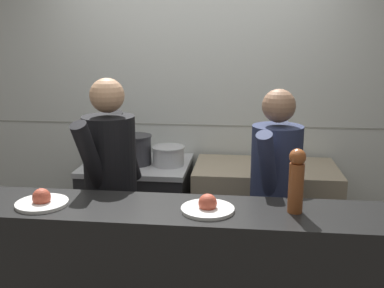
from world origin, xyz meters
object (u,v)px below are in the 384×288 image
Objects in this scene: sauce_pot at (135,149)px; pepper_mill at (296,179)px; plated_dish_main at (42,201)px; chef_head_cook at (111,190)px; braising_pot at (168,155)px; chef_sous at (275,197)px; plated_dish_appetiser at (208,207)px; oven_range at (139,214)px; stock_pot at (109,150)px.

pepper_mill is at bearing -47.54° from sauce_pot.
plated_dish_main is 0.62m from chef_head_cook.
braising_pot is 0.76m from chef_head_cook.
chef_sous is (1.27, 0.66, -0.17)m from plated_dish_main.
chef_sous is at bearing 59.15° from plated_dish_appetiser.
chef_sous reaches higher than sauce_pot.
stock_pot reaches higher than oven_range.
pepper_mill is (1.13, -1.27, 0.75)m from oven_range.
chef_sous is at bearing 20.49° from chef_head_cook.
stock_pot is 1.92m from pepper_mill.
stock_pot is 1.38m from plated_dish_main.
braising_pot is at bearing -0.26° from sauce_pot.
plated_dish_main is at bearing -133.48° from chef_sous.
plated_dish_main reaches higher than oven_range.
sauce_pot is (0.25, -0.09, 0.04)m from stock_pot.
plated_dish_appetiser is at bearing -61.59° from sauce_pot.
plated_dish_appetiser reaches higher than oven_range.
sauce_pot is 0.17× the size of chef_sous.
pepper_mill is at bearing -9.29° from chef_head_cook.
braising_pot is at bearing 85.56° from chef_head_cook.
plated_dish_main is (0.05, -1.38, 0.06)m from stock_pot.
plated_dish_main is (-0.20, -1.32, 0.60)m from oven_range.
sauce_pot is at bearing -93.78° from oven_range.
sauce_pot is at bearing 81.48° from plated_dish_main.
oven_range is 3.26× the size of plated_dish_main.
chef_head_cook is (-1.12, 0.52, -0.28)m from pepper_mill.
sauce_pot reaches higher than oven_range.
sauce_pot is 0.72m from chef_head_cook.
sauce_pot is at bearing 168.67° from chef_sous.
sauce_pot is at bearing 179.74° from braising_pot.
stock_pot is 1.65m from plated_dish_appetiser.
oven_range is 0.54× the size of chef_head_cook.
chef_sous is at bearing -30.17° from sauce_pot.
plated_dish_main reaches higher than stock_pot.
plated_dish_main is 0.17× the size of chef_head_cook.
braising_pot is at bearing 108.26° from plated_dish_appetiser.
plated_dish_appetiser reaches higher than braising_pot.
plated_dish_main is 1.44m from chef_sous.
pepper_mill is 0.21× the size of chef_sous.
braising_pot is at bearing -10.56° from stock_pot.
chef_head_cook is (0.25, -0.81, -0.07)m from stock_pot.
chef_sous is (1.32, -0.72, -0.10)m from stock_pot.
plated_dish_main is at bearing -87.82° from stock_pot.
oven_range is 0.89m from chef_head_cook.
oven_range is 3.26× the size of plated_dish_appetiser.
plated_dish_appetiser is 0.17× the size of chef_sous.
oven_range is 1.86m from pepper_mill.
chef_sous reaches higher than pepper_mill.
chef_head_cook reaches higher than braising_pot.
sauce_pot is at bearing -21.08° from stock_pot.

